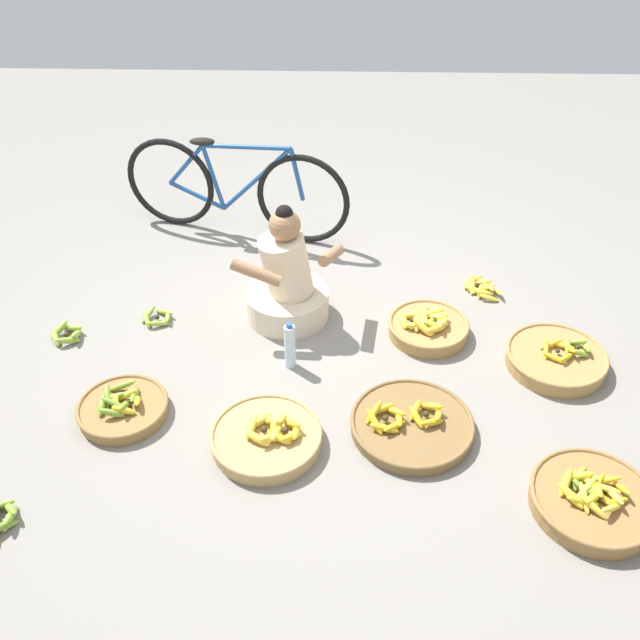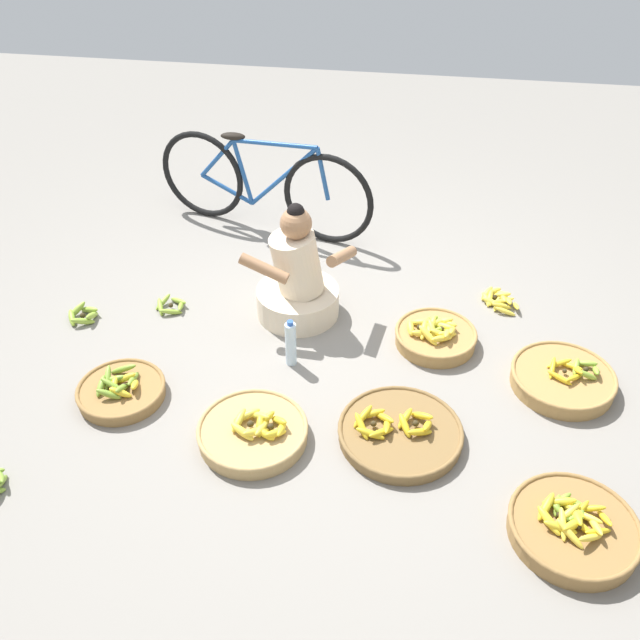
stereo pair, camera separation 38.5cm
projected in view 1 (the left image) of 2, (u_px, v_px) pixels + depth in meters
ground_plane at (321, 346)px, 4.23m from camera, size 10.00×10.00×0.00m
vendor_woman_front at (287, 283)px, 4.32m from camera, size 0.67×0.52×0.78m
bicycle_leaning at (235, 189)px, 5.07m from camera, size 1.67×0.44×0.73m
banana_basket_mid_right at (267, 437)px, 3.57m from camera, size 0.57×0.57×0.16m
banana_basket_front_right at (123, 408)px, 3.75m from camera, size 0.49×0.49×0.15m
banana_basket_front_left at (556, 358)px, 4.05m from camera, size 0.58×0.58×0.16m
banana_basket_back_left at (411, 424)px, 3.66m from camera, size 0.65×0.65×0.15m
banana_basket_front_center at (593, 499)px, 3.26m from camera, size 0.59×0.59×0.16m
banana_basket_back_right at (428, 327)px, 4.28m from camera, size 0.49×0.49×0.17m
loose_bananas_near_vendor at (480, 287)px, 4.67m from camera, size 0.25×0.26×0.09m
loose_bananas_near_bicycle at (67, 334)px, 4.26m from camera, size 0.21×0.22×0.10m
loose_bananas_mid_left at (157, 317)px, 4.41m from camera, size 0.21×0.21×0.07m
water_bottle at (290, 346)px, 4.00m from camera, size 0.06×0.06×0.31m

